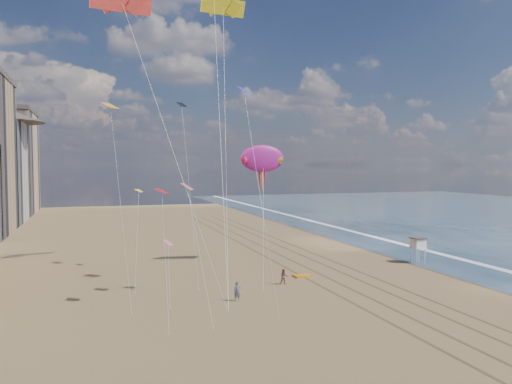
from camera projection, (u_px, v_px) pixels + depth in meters
ground at (445, 343)px, 35.39m from camera, size 260.00×260.00×0.00m
wet_sand at (376, 244)px, 79.25m from camera, size 260.00×260.00×0.00m
foam at (398, 243)px, 80.56m from camera, size 260.00×260.00×0.00m
tracks at (306, 262)px, 64.65m from camera, size 7.68×120.00×0.01m
lifeguard_stand at (418, 243)px, 64.30m from camera, size 1.82×1.82×3.28m
grounded_kite at (302, 276)px, 56.28m from camera, size 2.03×1.41×0.22m
show_kite at (262, 159)px, 63.93m from camera, size 5.12×7.44×18.98m
kite_flyer_a at (237, 291)px, 46.23m from camera, size 0.69×0.47×1.83m
kite_flyer_b at (284, 277)px, 52.68m from camera, size 0.96×0.85×1.66m
small_kites at (172, 142)px, 51.34m from camera, size 14.93×19.09×16.06m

